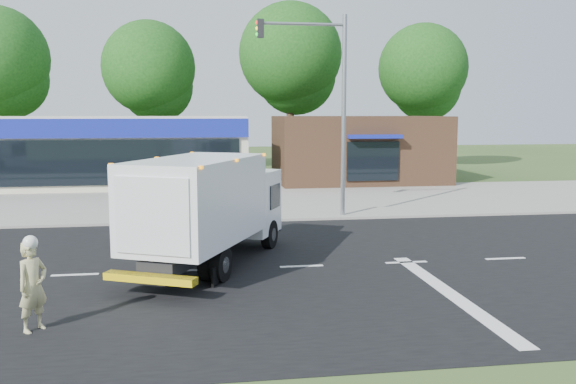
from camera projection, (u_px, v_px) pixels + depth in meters
name	position (u px, v px, depth m)	size (l,w,h in m)	color
ground	(302.00, 267.00, 16.76)	(120.00, 120.00, 0.00)	#385123
road_asphalt	(302.00, 267.00, 16.76)	(60.00, 14.00, 0.02)	black
sidewalk	(267.00, 215.00, 24.79)	(60.00, 2.40, 0.12)	gray
parking_apron	(254.00, 197.00, 30.49)	(60.00, 9.00, 0.02)	gray
lane_markings	(362.00, 277.00, 15.63)	(55.20, 7.00, 0.01)	silver
ems_box_truck	(209.00, 203.00, 16.63)	(4.85, 7.13, 3.05)	black
emergency_worker	(33.00, 285.00, 11.72)	(0.73, 0.78, 1.89)	tan
retail_strip_mall	(87.00, 152.00, 34.71)	(18.00, 6.20, 4.00)	beige
brown_storefront	(359.00, 149.00, 37.12)	(10.00, 6.70, 4.00)	#382316
traffic_signal_pole	(328.00, 94.00, 23.92)	(3.51, 0.25, 8.00)	gray
background_trees	(223.00, 68.00, 43.29)	(36.77, 7.39, 12.10)	#332114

